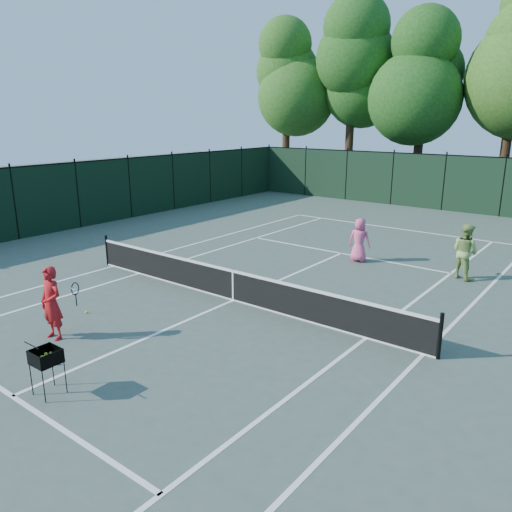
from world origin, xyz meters
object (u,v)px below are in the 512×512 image
Objects in this scene: coach at (52,303)px; ball_hopper at (46,357)px; loose_ball_near_cart at (57,363)px; loose_ball_midcourt at (86,312)px; player_pink at (359,240)px; player_green at (465,251)px.

ball_hopper is at bearing -36.66° from coach.
ball_hopper is 13.41× the size of loose_ball_near_cart.
loose_ball_midcourt is (-2.94, 2.77, -0.73)m from ball_hopper.
loose_ball_midcourt is at bearing 115.71° from coach.
loose_ball_midcourt is at bearing 60.82° from player_pink.
coach is at bearing -60.74° from loose_ball_midcourt.
ball_hopper is at bearing 79.39° from player_pink.
ball_hopper is at bearing 97.37° from player_green.
loose_ball_midcourt is at bearing 135.36° from ball_hopper.
player_green is at bearing 176.40° from player_pink.
player_pink is 23.21× the size of loose_ball_near_cart.
coach reaches higher than player_pink.
coach is 0.97× the size of player_green.
loose_ball_near_cart is (-1.44, -11.03, -0.76)m from player_pink.
coach is at bearing 85.53° from player_green.
loose_ball_midcourt is at bearing 78.91° from player_green.
ball_hopper reaches higher than loose_ball_near_cart.
player_green reaches higher than loose_ball_near_cart.
coach is 25.73× the size of loose_ball_midcourt.
ball_hopper is (-4.07, -12.02, -0.13)m from player_green.
player_pink is at bearing 68.90° from loose_ball_midcourt.
player_green is at bearing 69.96° from ball_hopper.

